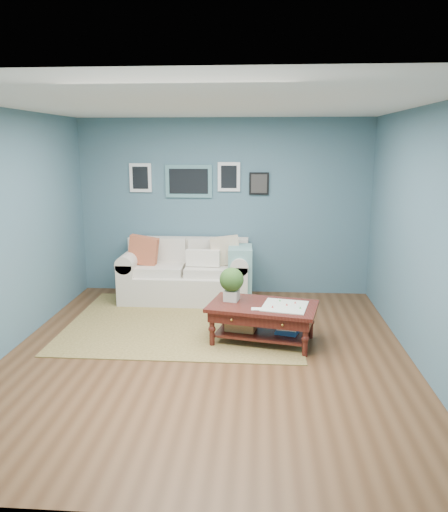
{
  "coord_description": "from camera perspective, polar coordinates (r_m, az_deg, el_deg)",
  "views": [
    {
      "loc": [
        0.57,
        -5.19,
        2.31
      ],
      "look_at": [
        0.11,
        1.0,
        0.91
      ],
      "focal_mm": 35.0,
      "sensor_mm": 36.0,
      "label": 1
    }
  ],
  "objects": [
    {
      "name": "coffee_table",
      "position": [
        5.94,
        3.83,
        -6.21
      ],
      "size": [
        1.37,
        0.96,
        0.87
      ],
      "rotation": [
        0.0,
        0.0,
        -0.2
      ],
      "color": "#340C0A",
      "rests_on": "ground"
    },
    {
      "name": "loveseat",
      "position": [
        7.53,
        -3.74,
        -1.97
      ],
      "size": [
        1.95,
        0.89,
        1.0
      ],
      "color": "beige",
      "rests_on": "ground"
    },
    {
      "name": "area_rug",
      "position": [
        6.65,
        -4.5,
        -7.62
      ],
      "size": [
        2.99,
        2.39,
        0.01
      ],
      "primitive_type": "cube",
      "color": "brown",
      "rests_on": "ground"
    },
    {
      "name": "room_shell",
      "position": [
        5.36,
        -2.06,
        2.49
      ],
      "size": [
        5.0,
        5.02,
        2.7
      ],
      "color": "brown",
      "rests_on": "ground"
    }
  ]
}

